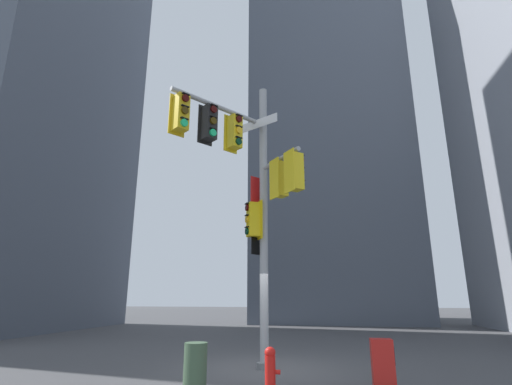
% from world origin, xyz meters
% --- Properties ---
extents(ground, '(120.00, 120.00, 0.00)m').
position_xyz_m(ground, '(0.00, 0.00, 0.00)').
color(ground, '#474749').
extents(building_tower_left, '(13.35, 13.35, 34.71)m').
position_xyz_m(building_tower_left, '(-19.22, 9.03, 17.36)').
color(building_tower_left, '#4C5460').
rests_on(building_tower_left, ground).
extents(building_mid_block, '(12.37, 12.37, 32.77)m').
position_xyz_m(building_mid_block, '(2.54, 22.03, 16.38)').
color(building_mid_block, '#4C5460').
rests_on(building_mid_block, ground).
extents(signal_pole_assembly, '(3.45, 3.04, 8.36)m').
position_xyz_m(signal_pole_assembly, '(-0.26, -0.74, 5.09)').
color(signal_pole_assembly, '#9EA0A3').
rests_on(signal_pole_assembly, ground).
extents(fire_hydrant, '(0.33, 0.23, 0.87)m').
position_xyz_m(fire_hydrant, '(0.51, -2.49, 0.45)').
color(fire_hydrant, red).
rests_on(fire_hydrant, ground).
extents(newspaper_box, '(0.45, 0.36, 1.02)m').
position_xyz_m(newspaper_box, '(2.80, -2.12, 0.51)').
color(newspaper_box, red).
rests_on(newspaper_box, ground).
extents(trash_bin, '(0.49, 0.49, 0.94)m').
position_xyz_m(trash_bin, '(-1.05, -2.69, 0.47)').
color(trash_bin, '#3F593F').
rests_on(trash_bin, ground).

